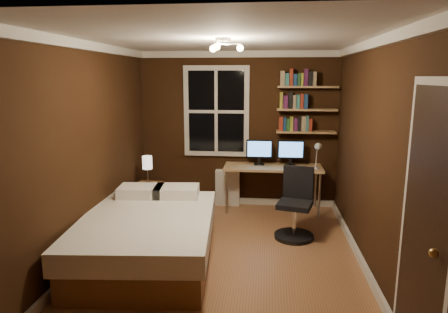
# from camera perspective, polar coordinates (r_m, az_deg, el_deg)

# --- Properties ---
(floor) EXTENTS (4.20, 4.20, 0.00)m
(floor) POSITION_cam_1_polar(r_m,az_deg,el_deg) (4.87, 0.04, -14.30)
(floor) COLOR brown
(floor) RESTS_ON ground
(wall_back) EXTENTS (3.20, 0.04, 2.50)m
(wall_back) POSITION_cam_1_polar(r_m,az_deg,el_deg) (6.53, 2.01, 3.82)
(wall_back) COLOR black
(wall_back) RESTS_ON ground
(wall_left) EXTENTS (0.04, 4.20, 2.50)m
(wall_left) POSITION_cam_1_polar(r_m,az_deg,el_deg) (4.90, -18.90, 0.66)
(wall_left) COLOR black
(wall_left) RESTS_ON ground
(wall_right) EXTENTS (0.04, 4.20, 2.50)m
(wall_right) POSITION_cam_1_polar(r_m,az_deg,el_deg) (4.59, 20.33, -0.14)
(wall_right) COLOR black
(wall_right) RESTS_ON ground
(ceiling) EXTENTS (3.20, 4.20, 0.02)m
(ceiling) POSITION_cam_1_polar(r_m,az_deg,el_deg) (4.40, 0.04, 16.47)
(ceiling) COLOR white
(ceiling) RESTS_ON wall_back
(window) EXTENTS (1.06, 0.06, 1.46)m
(window) POSITION_cam_1_polar(r_m,az_deg,el_deg) (6.50, -1.09, 6.45)
(window) COLOR silver
(window) RESTS_ON wall_back
(door) EXTENTS (0.03, 0.82, 2.05)m
(door) POSITION_cam_1_polar(r_m,az_deg,el_deg) (3.22, 26.55, -9.60)
(door) COLOR black
(door) RESTS_ON ground
(door_knob) EXTENTS (0.06, 0.06, 0.06)m
(door_knob) POSITION_cam_1_polar(r_m,az_deg,el_deg) (2.95, 27.78, -12.10)
(door_knob) COLOR tan
(door_knob) RESTS_ON door
(ceiling_fixture) EXTENTS (0.44, 0.44, 0.18)m
(ceiling_fixture) POSITION_cam_1_polar(r_m,az_deg,el_deg) (4.30, -0.11, 15.26)
(ceiling_fixture) COLOR beige
(ceiling_fixture) RESTS_ON ceiling
(bookshelf_lower) EXTENTS (0.92, 0.22, 0.03)m
(bookshelf_lower) POSITION_cam_1_polar(r_m,az_deg,el_deg) (6.43, 11.59, 3.47)
(bookshelf_lower) COLOR tan
(bookshelf_lower) RESTS_ON wall_back
(books_row_lower) EXTENTS (0.54, 0.16, 0.23)m
(books_row_lower) POSITION_cam_1_polar(r_m,az_deg,el_deg) (6.41, 11.64, 4.62)
(books_row_lower) COLOR maroon
(books_row_lower) RESTS_ON bookshelf_lower
(bookshelf_middle) EXTENTS (0.92, 0.22, 0.03)m
(bookshelf_middle) POSITION_cam_1_polar(r_m,az_deg,el_deg) (6.39, 11.72, 6.58)
(bookshelf_middle) COLOR tan
(bookshelf_middle) RESTS_ON wall_back
(books_row_middle) EXTENTS (0.42, 0.16, 0.23)m
(books_row_middle) POSITION_cam_1_polar(r_m,az_deg,el_deg) (6.38, 11.77, 7.74)
(books_row_middle) COLOR navy
(books_row_middle) RESTS_ON bookshelf_middle
(bookshelf_upper) EXTENTS (0.92, 0.22, 0.03)m
(bookshelf_upper) POSITION_cam_1_polar(r_m,az_deg,el_deg) (6.37, 11.85, 9.71)
(bookshelf_upper) COLOR tan
(bookshelf_upper) RESTS_ON wall_back
(books_row_upper) EXTENTS (0.54, 0.16, 0.23)m
(books_row_upper) POSITION_cam_1_polar(r_m,az_deg,el_deg) (6.37, 11.90, 10.88)
(books_row_upper) COLOR #265A27
(books_row_upper) RESTS_ON bookshelf_upper
(bed) EXTENTS (1.63, 2.15, 0.69)m
(bed) POSITION_cam_1_polar(r_m,az_deg,el_deg) (4.78, -10.78, -11.15)
(bed) COLOR brown
(bed) RESTS_ON ground
(nightstand) EXTENTS (0.41, 0.41, 0.48)m
(nightstand) POSITION_cam_1_polar(r_m,az_deg,el_deg) (6.34, -10.71, -5.94)
(nightstand) COLOR brown
(nightstand) RESTS_ON ground
(bedside_lamp) EXTENTS (0.15, 0.15, 0.44)m
(bedside_lamp) POSITION_cam_1_polar(r_m,az_deg,el_deg) (6.22, -10.87, -1.90)
(bedside_lamp) COLOR beige
(bedside_lamp) RESTS_ON nightstand
(radiator) EXTENTS (0.40, 0.14, 0.59)m
(radiator) POSITION_cam_1_polar(r_m,az_deg,el_deg) (6.64, 0.52, -4.47)
(radiator) COLOR silver
(radiator) RESTS_ON ground
(desk) EXTENTS (1.53, 0.57, 0.73)m
(desk) POSITION_cam_1_polar(r_m,az_deg,el_deg) (6.32, 7.00, -1.92)
(desk) COLOR tan
(desk) RESTS_ON ground
(monitor_left) EXTENTS (0.41, 0.12, 0.40)m
(monitor_left) POSITION_cam_1_polar(r_m,az_deg,el_deg) (6.34, 5.06, 0.59)
(monitor_left) COLOR black
(monitor_left) RESTS_ON desk
(monitor_right) EXTENTS (0.41, 0.12, 0.40)m
(monitor_right) POSITION_cam_1_polar(r_m,az_deg,el_deg) (6.35, 9.52, 0.50)
(monitor_right) COLOR black
(monitor_right) RESTS_ON desk
(desk_lamp) EXTENTS (0.14, 0.32, 0.44)m
(desk_lamp) POSITION_cam_1_polar(r_m,az_deg,el_deg) (6.14, 13.17, 0.16)
(desk_lamp) COLOR silver
(desk_lamp) RESTS_ON desk
(office_chair) EXTENTS (0.52, 0.52, 0.94)m
(office_chair) POSITION_cam_1_polar(r_m,az_deg,el_deg) (5.41, 10.15, -7.77)
(office_chair) COLOR black
(office_chair) RESTS_ON ground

